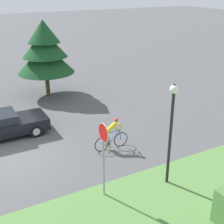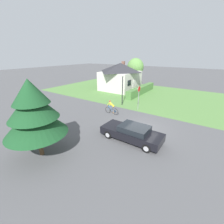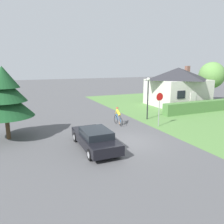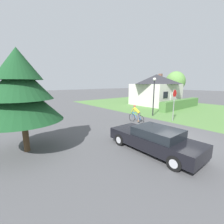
{
  "view_description": "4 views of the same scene",
  "coord_description": "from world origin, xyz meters",
  "views": [
    {
      "loc": [
        12.66,
        -1.83,
        7.26
      ],
      "look_at": [
        0.64,
        4.69,
        1.53
      ],
      "focal_mm": 50.0,
      "sensor_mm": 36.0,
      "label": 1
    },
    {
      "loc": [
        -11.64,
        -4.62,
        6.34
      ],
      "look_at": [
        -0.67,
        2.88,
        1.15
      ],
      "focal_mm": 24.0,
      "sensor_mm": 36.0,
      "label": 2
    },
    {
      "loc": [
        -6.59,
        -12.39,
        5.11
      ],
      "look_at": [
        0.58,
        3.97,
        1.25
      ],
      "focal_mm": 35.0,
      "sensor_mm": 36.0,
      "label": 3
    },
    {
      "loc": [
        -8.6,
        -4.33,
        3.45
      ],
      "look_at": [
        -0.71,
        5.22,
        1.04
      ],
      "focal_mm": 24.0,
      "sensor_mm": 36.0,
      "label": 4
    }
  ],
  "objects": [
    {
      "name": "deciduous_tree_right",
      "position": [
        17.88,
        9.66,
        3.72
      ],
      "size": [
        3.4,
        3.4,
        5.52
      ],
      "color": "#4C3823",
      "rests_on": "ground"
    },
    {
      "name": "street_lamp",
      "position": [
        4.69,
        4.93,
        2.7
      ],
      "size": [
        0.31,
        0.31,
        4.05
      ],
      "color": "black",
      "rests_on": "ground"
    },
    {
      "name": "cyclist",
      "position": [
        1.32,
        4.27,
        0.73
      ],
      "size": [
        0.44,
        1.74,
        1.52
      ],
      "rotation": [
        0.0,
        0.0,
        1.57
      ],
      "color": "black",
      "rests_on": "ground"
    },
    {
      "name": "stop_sign",
      "position": [
        4.21,
        2.41,
        2.03
      ],
      "size": [
        0.69,
        0.07,
        2.88
      ],
      "rotation": [
        0.0,
        0.0,
        3.17
      ],
      "color": "gray",
      "rests_on": "ground"
    },
    {
      "name": "grass_verge_right",
      "position": [
        11.61,
        4.0,
        0.01
      ],
      "size": [
        16.0,
        36.0,
        0.01
      ],
      "primitive_type": "cube",
      "color": "#568442",
      "rests_on": "ground"
    },
    {
      "name": "ground_plane",
      "position": [
        0.0,
        0.0,
        0.0
      ],
      "size": [
        140.0,
        140.0,
        0.0
      ],
      "primitive_type": "plane",
      "color": "#515154"
    },
    {
      "name": "sedan_left_lane",
      "position": [
        -2.37,
        -0.15,
        0.63
      ],
      "size": [
        1.89,
        4.76,
        1.27
      ],
      "rotation": [
        0.0,
        0.0,
        1.57
      ],
      "color": "black",
      "rests_on": "ground"
    },
    {
      "name": "cottage_house",
      "position": [
        12.39,
        9.95,
        2.48
      ],
      "size": [
        7.16,
        6.2,
        5.0
      ],
      "rotation": [
        0.0,
        0.0,
        0.0
      ],
      "color": "beige",
      "rests_on": "ground"
    },
    {
      "name": "hedge_row",
      "position": [
        11.63,
        5.31,
        0.61
      ],
      "size": [
        9.12,
        0.9,
        1.23
      ],
      "primitive_type": "cube",
      "color": "#4C7A3D",
      "rests_on": "ground"
    },
    {
      "name": "conifer_tall_near",
      "position": [
        -7.38,
        4.01,
        3.09
      ],
      "size": [
        3.76,
        3.76,
        5.06
      ],
      "color": "#4C3823",
      "rests_on": "ground"
    }
  ]
}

